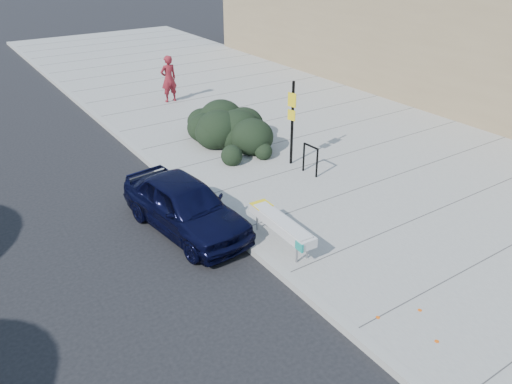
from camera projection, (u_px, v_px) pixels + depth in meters
ground at (286, 280)px, 10.41m from camera, size 120.00×120.00×0.00m
sidewalk_near at (329, 145)px, 16.83m from camera, size 11.20×50.00×0.15m
curb_near at (179, 187)px, 14.05m from camera, size 0.22×50.00×0.17m
bench at (281, 224)px, 11.15m from camera, size 0.50×2.09×0.63m
bike_rack at (310, 157)px, 14.41m from camera, size 0.09×0.62×0.90m
sign_post at (292, 118)px, 14.64m from camera, size 0.13×0.29×2.56m
hedge at (228, 122)px, 16.57m from camera, size 3.17×4.22×1.42m
sedan_navy at (185, 205)px, 11.90m from camera, size 2.03×4.05×1.32m
pedestrian at (169, 79)px, 20.52m from camera, size 0.71×0.49×1.91m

